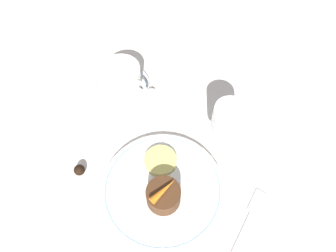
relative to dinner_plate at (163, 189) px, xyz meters
The scene contains 11 objects.
ground_plane 0.02m from the dinner_plate, 145.92° to the left, with size 3.00×3.00×0.00m, color white.
dinner_plate is the anchor object (origin of this frame).
saucer 0.28m from the dinner_plate, 144.25° to the left, with size 0.13×0.13×0.01m.
coffee_cup 0.28m from the dinner_plate, 143.75° to the left, with size 0.12×0.09×0.06m.
spoon 0.24m from the dinner_plate, 138.83° to the left, with size 0.09×0.09×0.00m.
wine_glass 0.19m from the dinner_plate, 75.78° to the left, with size 0.07×0.07×0.11m.
fork 0.17m from the dinner_plate, 10.81° to the left, with size 0.02×0.20×0.01m.
dessert_cake 0.04m from the dinner_plate, 50.85° to the right, with size 0.07×0.07×0.04m.
carrot_garnish 0.06m from the dinner_plate, 50.85° to the right, with size 0.03×0.06×0.01m.
pineapple_slice 0.06m from the dinner_plate, 127.91° to the left, with size 0.07×0.07×0.01m.
chocolate_truffle 0.17m from the dinner_plate, 159.88° to the right, with size 0.02×0.02×0.02m.
Camera 1 is at (0.15, -0.19, 0.63)m, focal length 35.00 mm.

